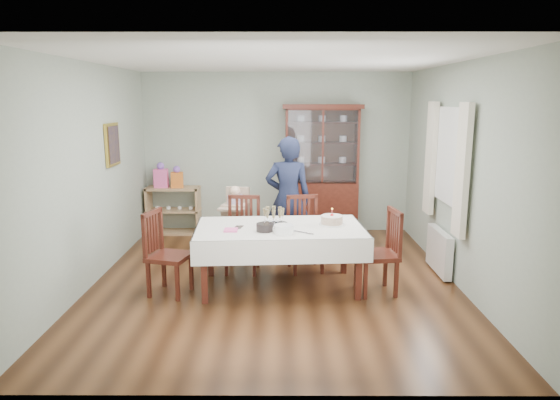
{
  "coord_description": "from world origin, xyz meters",
  "views": [
    {
      "loc": [
        0.09,
        -5.99,
        2.26
      ],
      "look_at": [
        0.07,
        0.2,
        1.0
      ],
      "focal_mm": 32.0,
      "sensor_mm": 36.0,
      "label": 1
    }
  ],
  "objects_px": {
    "dining_table": "(280,257)",
    "gift_bag_pink": "(161,176)",
    "woman": "(288,199)",
    "high_chair": "(236,229)",
    "chair_far_right": "(305,249)",
    "chair_end_left": "(169,270)",
    "gift_bag_orange": "(177,178)",
    "china_cabinet": "(321,168)",
    "champagne_tray": "(274,220)",
    "birthday_cake": "(332,220)",
    "chair_end_right": "(378,268)",
    "sideboard": "(174,210)",
    "chair_far_left": "(243,249)"
  },
  "relations": [
    {
      "from": "sideboard",
      "to": "chair_end_left",
      "type": "distance_m",
      "value": 2.75
    },
    {
      "from": "champagne_tray",
      "to": "gift_bag_pink",
      "type": "height_order",
      "value": "gift_bag_pink"
    },
    {
      "from": "gift_bag_pink",
      "to": "birthday_cake",
      "type": "bearing_deg",
      "value": -42.12
    },
    {
      "from": "chair_far_right",
      "to": "gift_bag_orange",
      "type": "xyz_separation_m",
      "value": [
        -2.07,
        1.84,
        0.67
      ]
    },
    {
      "from": "gift_bag_pink",
      "to": "gift_bag_orange",
      "type": "bearing_deg",
      "value": 0.0
    },
    {
      "from": "chair_end_left",
      "to": "chair_end_right",
      "type": "distance_m",
      "value": 2.46
    },
    {
      "from": "chair_end_left",
      "to": "high_chair",
      "type": "relative_size",
      "value": 0.95
    },
    {
      "from": "woman",
      "to": "china_cabinet",
      "type": "bearing_deg",
      "value": -114.4
    },
    {
      "from": "chair_far_right",
      "to": "chair_end_left",
      "type": "bearing_deg",
      "value": -164.12
    },
    {
      "from": "dining_table",
      "to": "chair_end_right",
      "type": "relative_size",
      "value": 2.07
    },
    {
      "from": "chair_far_right",
      "to": "high_chair",
      "type": "relative_size",
      "value": 0.95
    },
    {
      "from": "sideboard",
      "to": "chair_far_right",
      "type": "xyz_separation_m",
      "value": [
        2.15,
        -1.86,
        -0.11
      ]
    },
    {
      "from": "birthday_cake",
      "to": "chair_end_left",
      "type": "bearing_deg",
      "value": -171.06
    },
    {
      "from": "chair_far_right",
      "to": "high_chair",
      "type": "height_order",
      "value": "high_chair"
    },
    {
      "from": "chair_end_left",
      "to": "gift_bag_pink",
      "type": "height_order",
      "value": "gift_bag_pink"
    },
    {
      "from": "dining_table",
      "to": "gift_bag_orange",
      "type": "height_order",
      "value": "gift_bag_orange"
    },
    {
      "from": "chair_far_left",
      "to": "gift_bag_orange",
      "type": "height_order",
      "value": "gift_bag_orange"
    },
    {
      "from": "gift_bag_orange",
      "to": "china_cabinet",
      "type": "bearing_deg",
      "value": -0.04
    },
    {
      "from": "woman",
      "to": "gift_bag_pink",
      "type": "height_order",
      "value": "woman"
    },
    {
      "from": "champagne_tray",
      "to": "birthday_cake",
      "type": "bearing_deg",
      "value": 0.9
    },
    {
      "from": "chair_far_left",
      "to": "gift_bag_orange",
      "type": "bearing_deg",
      "value": 127.58
    },
    {
      "from": "high_chair",
      "to": "gift_bag_pink",
      "type": "height_order",
      "value": "gift_bag_pink"
    },
    {
      "from": "champagne_tray",
      "to": "high_chair",
      "type": "bearing_deg",
      "value": 116.95
    },
    {
      "from": "dining_table",
      "to": "gift_bag_pink",
      "type": "relative_size",
      "value": 4.89
    },
    {
      "from": "china_cabinet",
      "to": "dining_table",
      "type": "bearing_deg",
      "value": -105.48
    },
    {
      "from": "sideboard",
      "to": "gift_bag_orange",
      "type": "relative_size",
      "value": 2.47
    },
    {
      "from": "chair_far_left",
      "to": "chair_end_right",
      "type": "xyz_separation_m",
      "value": [
        1.65,
        -0.75,
        0.0
      ]
    },
    {
      "from": "china_cabinet",
      "to": "chair_far_left",
      "type": "height_order",
      "value": "china_cabinet"
    },
    {
      "from": "high_chair",
      "to": "birthday_cake",
      "type": "relative_size",
      "value": 3.42
    },
    {
      "from": "high_chair",
      "to": "chair_far_left",
      "type": "bearing_deg",
      "value": -64.79
    },
    {
      "from": "chair_end_right",
      "to": "champagne_tray",
      "type": "xyz_separation_m",
      "value": [
        -1.23,
        0.25,
        0.53
      ]
    },
    {
      "from": "woman",
      "to": "high_chair",
      "type": "distance_m",
      "value": 0.89
    },
    {
      "from": "chair_far_right",
      "to": "china_cabinet",
      "type": "bearing_deg",
      "value": 67.9
    },
    {
      "from": "chair_end_left",
      "to": "woman",
      "type": "bearing_deg",
      "value": -31.65
    },
    {
      "from": "china_cabinet",
      "to": "gift_bag_orange",
      "type": "distance_m",
      "value": 2.42
    },
    {
      "from": "chair_end_left",
      "to": "high_chair",
      "type": "height_order",
      "value": "high_chair"
    },
    {
      "from": "champagne_tray",
      "to": "birthday_cake",
      "type": "distance_m",
      "value": 0.71
    },
    {
      "from": "champagne_tray",
      "to": "chair_far_right",
      "type": "bearing_deg",
      "value": 53.42
    },
    {
      "from": "sideboard",
      "to": "gift_bag_pink",
      "type": "relative_size",
      "value": 2.13
    },
    {
      "from": "sideboard",
      "to": "chair_far_right",
      "type": "distance_m",
      "value": 2.85
    },
    {
      "from": "dining_table",
      "to": "china_cabinet",
      "type": "height_order",
      "value": "china_cabinet"
    },
    {
      "from": "chair_end_right",
      "to": "birthday_cake",
      "type": "height_order",
      "value": "chair_end_right"
    },
    {
      "from": "high_chair",
      "to": "birthday_cake",
      "type": "bearing_deg",
      "value": -29.04
    },
    {
      "from": "sideboard",
      "to": "chair_far_left",
      "type": "xyz_separation_m",
      "value": [
        1.32,
        -1.91,
        -0.1
      ]
    },
    {
      "from": "chair_end_left",
      "to": "woman",
      "type": "height_order",
      "value": "woman"
    },
    {
      "from": "china_cabinet",
      "to": "chair_far_left",
      "type": "distance_m",
      "value": 2.38
    },
    {
      "from": "chair_end_right",
      "to": "woman",
      "type": "bearing_deg",
      "value": -149.19
    },
    {
      "from": "gift_bag_orange",
      "to": "chair_end_left",
      "type": "bearing_deg",
      "value": -80.96
    },
    {
      "from": "china_cabinet",
      "to": "champagne_tray",
      "type": "distance_m",
      "value": 2.52
    },
    {
      "from": "dining_table",
      "to": "woman",
      "type": "height_order",
      "value": "woman"
    }
  ]
}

